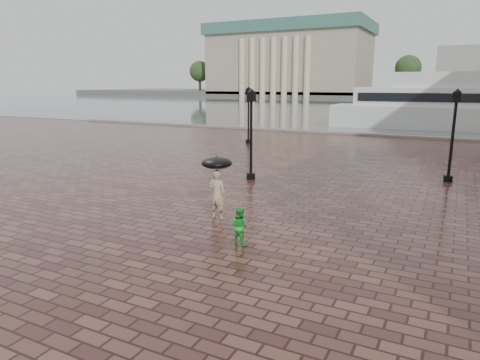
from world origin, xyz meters
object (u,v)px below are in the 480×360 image
object	(u,v)px
street_lamps	(372,125)
ferry_near	(453,106)
child_pedestrian	(240,226)
adult_pedestrian	(217,194)

from	to	relation	value
street_lamps	ferry_near	size ratio (longest dim) A/B	0.86
street_lamps	ferry_near	xyz separation A→B (m)	(3.90, 24.34, 0.12)
ferry_near	street_lamps	bearing A→B (deg)	-101.54
child_pedestrian	ferry_near	world-z (taller)	ferry_near
street_lamps	child_pedestrian	xyz separation A→B (m)	(-0.85, -15.87, -1.74)
adult_pedestrian	child_pedestrian	world-z (taller)	adult_pedestrian
street_lamps	child_pedestrian	size ratio (longest dim) A/B	18.42
child_pedestrian	ferry_near	size ratio (longest dim) A/B	0.05
street_lamps	child_pedestrian	world-z (taller)	street_lamps
adult_pedestrian	ferry_near	distance (m)	38.86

